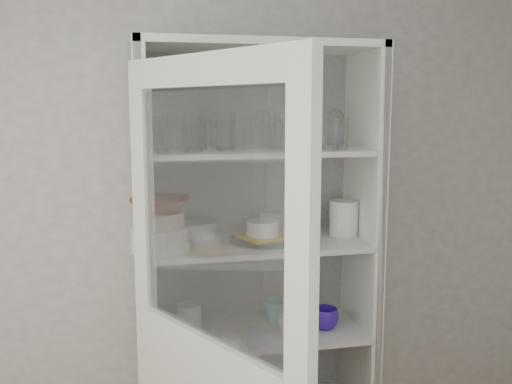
{
  "coord_description": "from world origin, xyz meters",
  "views": [
    {
      "loc": [
        -0.31,
        -1.08,
        1.84
      ],
      "look_at": [
        0.2,
        1.27,
        1.48
      ],
      "focal_mm": 40.0,
      "sensor_mm": 36.0,
      "label": 1
    }
  ],
  "objects_px": {
    "pantry_cabinet": "(253,307)",
    "plate_stack_back": "(195,229)",
    "teal_jar": "(290,311)",
    "goblet_0": "(171,129)",
    "terracotta_bowl": "(160,205)",
    "mug_blue": "(325,318)",
    "mug_teal": "(276,312)",
    "glass_platter": "(263,240)",
    "yellow_trivet": "(263,236)",
    "goblet_1": "(218,128)",
    "goblet_2": "(271,126)",
    "white_canister": "(190,318)",
    "grey_bowl_stack": "(344,218)",
    "measuring_cups": "(196,339)",
    "white_ramekin": "(263,228)",
    "mug_white": "(289,326)",
    "plate_stack_front": "(161,238)",
    "goblet_3": "(335,125)",
    "cream_bowl": "(160,219)"
  },
  "relations": [
    {
      "from": "pantry_cabinet",
      "to": "terracotta_bowl",
      "type": "height_order",
      "value": "pantry_cabinet"
    },
    {
      "from": "terracotta_bowl",
      "to": "teal_jar",
      "type": "xyz_separation_m",
      "value": [
        0.58,
        0.13,
        -0.54
      ]
    },
    {
      "from": "goblet_0",
      "to": "mug_blue",
      "type": "distance_m",
      "value": 1.07
    },
    {
      "from": "mug_teal",
      "to": "glass_platter",
      "type": "bearing_deg",
      "value": -160.89
    },
    {
      "from": "plate_stack_front",
      "to": "grey_bowl_stack",
      "type": "relative_size",
      "value": 1.51
    },
    {
      "from": "plate_stack_front",
      "to": "terracotta_bowl",
      "type": "relative_size",
      "value": 1.01
    },
    {
      "from": "pantry_cabinet",
      "to": "plate_stack_front",
      "type": "bearing_deg",
      "value": -162.11
    },
    {
      "from": "teal_jar",
      "to": "goblet_0",
      "type": "bearing_deg",
      "value": 175.22
    },
    {
      "from": "pantry_cabinet",
      "to": "goblet_0",
      "type": "xyz_separation_m",
      "value": [
        -0.35,
        0.04,
        0.8
      ]
    },
    {
      "from": "white_ramekin",
      "to": "mug_teal",
      "type": "xyz_separation_m",
      "value": [
        0.08,
        0.07,
        -0.41
      ]
    },
    {
      "from": "mug_blue",
      "to": "plate_stack_back",
      "type": "bearing_deg",
      "value": 158.95
    },
    {
      "from": "goblet_0",
      "to": "goblet_3",
      "type": "height_order",
      "value": "goblet_3"
    },
    {
      "from": "pantry_cabinet",
      "to": "measuring_cups",
      "type": "xyz_separation_m",
      "value": [
        -0.28,
        -0.17,
        -0.06
      ]
    },
    {
      "from": "goblet_1",
      "to": "plate_stack_front",
      "type": "height_order",
      "value": "goblet_1"
    },
    {
      "from": "white_ramekin",
      "to": "mug_teal",
      "type": "bearing_deg",
      "value": 40.86
    },
    {
      "from": "terracotta_bowl",
      "to": "glass_platter",
      "type": "relative_size",
      "value": 0.81
    },
    {
      "from": "goblet_0",
      "to": "cream_bowl",
      "type": "bearing_deg",
      "value": -109.43
    },
    {
      "from": "plate_stack_front",
      "to": "mug_white",
      "type": "relative_size",
      "value": 2.46
    },
    {
      "from": "goblet_1",
      "to": "terracotta_bowl",
      "type": "bearing_deg",
      "value": -144.15
    },
    {
      "from": "goblet_3",
      "to": "mug_white",
      "type": "xyz_separation_m",
      "value": [
        -0.27,
        -0.22,
        -0.85
      ]
    },
    {
      "from": "goblet_1",
      "to": "goblet_2",
      "type": "height_order",
      "value": "goblet_2"
    },
    {
      "from": "goblet_0",
      "to": "goblet_1",
      "type": "height_order",
      "value": "same"
    },
    {
      "from": "terracotta_bowl",
      "to": "plate_stack_back",
      "type": "bearing_deg",
      "value": 52.67
    },
    {
      "from": "goblet_3",
      "to": "goblet_0",
      "type": "bearing_deg",
      "value": -179.28
    },
    {
      "from": "pantry_cabinet",
      "to": "plate_stack_back",
      "type": "bearing_deg",
      "value": 163.25
    },
    {
      "from": "terracotta_bowl",
      "to": "goblet_3",
      "type": "bearing_deg",
      "value": 12.88
    },
    {
      "from": "mug_blue",
      "to": "measuring_cups",
      "type": "relative_size",
      "value": 1.12
    },
    {
      "from": "goblet_3",
      "to": "mug_white",
      "type": "height_order",
      "value": "goblet_3"
    },
    {
      "from": "glass_platter",
      "to": "yellow_trivet",
      "type": "height_order",
      "value": "yellow_trivet"
    },
    {
      "from": "goblet_3",
      "to": "plate_stack_back",
      "type": "bearing_deg",
      "value": 177.84
    },
    {
      "from": "cream_bowl",
      "to": "white_ramekin",
      "type": "relative_size",
      "value": 1.34
    },
    {
      "from": "plate_stack_back",
      "to": "mug_blue",
      "type": "height_order",
      "value": "plate_stack_back"
    },
    {
      "from": "plate_stack_back",
      "to": "mug_white",
      "type": "relative_size",
      "value": 1.99
    },
    {
      "from": "mug_blue",
      "to": "mug_teal",
      "type": "relative_size",
      "value": 1.07
    },
    {
      "from": "terracotta_bowl",
      "to": "grey_bowl_stack",
      "type": "height_order",
      "value": "terracotta_bowl"
    },
    {
      "from": "plate_stack_back",
      "to": "measuring_cups",
      "type": "bearing_deg",
      "value": -96.45
    },
    {
      "from": "plate_stack_front",
      "to": "yellow_trivet",
      "type": "height_order",
      "value": "plate_stack_front"
    },
    {
      "from": "goblet_1",
      "to": "glass_platter",
      "type": "bearing_deg",
      "value": -39.11
    },
    {
      "from": "goblet_1",
      "to": "white_ramekin",
      "type": "xyz_separation_m",
      "value": [
        0.17,
        -0.14,
        -0.42
      ]
    },
    {
      "from": "mug_white",
      "to": "goblet_0",
      "type": "bearing_deg",
      "value": 166.64
    },
    {
      "from": "white_canister",
      "to": "pantry_cabinet",
      "type": "bearing_deg",
      "value": 5.54
    },
    {
      "from": "yellow_trivet",
      "to": "goblet_3",
      "type": "bearing_deg",
      "value": 19.71
    },
    {
      "from": "goblet_0",
      "to": "yellow_trivet",
      "type": "distance_m",
      "value": 0.61
    },
    {
      "from": "plate_stack_back",
      "to": "yellow_trivet",
      "type": "relative_size",
      "value": 1.08
    },
    {
      "from": "goblet_2",
      "to": "terracotta_bowl",
      "type": "distance_m",
      "value": 0.61
    },
    {
      "from": "terracotta_bowl",
      "to": "white_ramekin",
      "type": "height_order",
      "value": "terracotta_bowl"
    },
    {
      "from": "terracotta_bowl",
      "to": "teal_jar",
      "type": "bearing_deg",
      "value": 12.7
    },
    {
      "from": "goblet_2",
      "to": "teal_jar",
      "type": "relative_size",
      "value": 1.9
    },
    {
      "from": "terracotta_bowl",
      "to": "white_canister",
      "type": "bearing_deg",
      "value": 41.14
    },
    {
      "from": "white_ramekin",
      "to": "grey_bowl_stack",
      "type": "distance_m",
      "value": 0.38
    }
  ]
}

